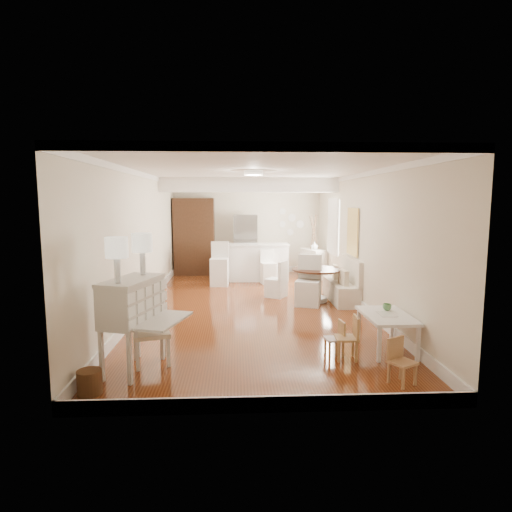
{
  "coord_description": "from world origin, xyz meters",
  "views": [
    {
      "loc": [
        -0.34,
        -8.76,
        2.23
      ],
      "look_at": [
        0.08,
        0.3,
        1.05
      ],
      "focal_mm": 30.0,
      "sensor_mm": 36.0,
      "label": 1
    }
  ],
  "objects": [
    {
      "name": "bar_stool_left",
      "position": [
        -0.78,
        2.39,
        0.57
      ],
      "size": [
        0.49,
        0.49,
        1.15
      ],
      "primitive_type": "cube",
      "rotation": [
        0.0,
        0.0,
        -0.06
      ],
      "color": "white",
      "rests_on": "ground"
    },
    {
      "name": "dining_table",
      "position": [
        1.44,
        0.5,
        0.37
      ],
      "size": [
        1.36,
        1.36,
        0.73
      ],
      "primitive_type": "cylinder",
      "rotation": [
        0.0,
        0.0,
        -0.31
      ],
      "color": "#452416",
      "rests_on": "ground"
    },
    {
      "name": "pantry_cabinet",
      "position": [
        -1.6,
        4.18,
        1.15
      ],
      "size": [
        1.2,
        0.6,
        2.3
      ],
      "primitive_type": "cube",
      "color": "#381E11",
      "rests_on": "ground"
    },
    {
      "name": "wicker_basket",
      "position": [
        -2.05,
        -3.95,
        0.14
      ],
      "size": [
        0.37,
        0.37,
        0.28
      ],
      "primitive_type": "cylinder",
      "rotation": [
        0.0,
        0.0,
        -0.38
      ],
      "color": "#55331A",
      "rests_on": "ground"
    },
    {
      "name": "kids_chair_a",
      "position": [
        1.2,
        -3.0,
        0.32
      ],
      "size": [
        0.33,
        0.33,
        0.63
      ],
      "primitive_type": "cube",
      "rotation": [
        0.0,
        0.0,
        -1.64
      ],
      "color": "tan",
      "rests_on": "ground"
    },
    {
      "name": "kids_table",
      "position": [
        1.9,
        -2.65,
        0.27
      ],
      "size": [
        0.66,
        1.1,
        0.55
      ],
      "primitive_type": "cube",
      "rotation": [
        0.0,
        0.0,
        0.0
      ],
      "color": "white",
      "rests_on": "ground"
    },
    {
      "name": "pencil_cup",
      "position": [
        1.98,
        -2.43,
        0.6
      ],
      "size": [
        0.17,
        0.17,
        0.1
      ],
      "primitive_type": "imported",
      "rotation": [
        0.0,
        0.0,
        0.43
      ],
      "color": "#599A5B",
      "rests_on": "kids_table"
    },
    {
      "name": "bar_stool_right",
      "position": [
        0.52,
        2.57,
        0.45
      ],
      "size": [
        0.43,
        0.43,
        0.91
      ],
      "primitive_type": "cube",
      "rotation": [
        0.0,
        0.0,
        0.22
      ],
      "color": "white",
      "rests_on": "ground"
    },
    {
      "name": "fridge",
      "position": [
        0.3,
        4.15,
        0.9
      ],
      "size": [
        0.75,
        0.65,
        1.8
      ],
      "primitive_type": "imported",
      "color": "silver",
      "rests_on": "ground"
    },
    {
      "name": "slip_chair_near",
      "position": [
        1.19,
        0.15,
        0.53
      ],
      "size": [
        0.64,
        0.66,
        1.07
      ],
      "primitive_type": "cube",
      "rotation": [
        0.0,
        0.0,
        -0.3
      ],
      "color": "white",
      "rests_on": "ground"
    },
    {
      "name": "slip_chair_far",
      "position": [
        0.58,
        0.99,
        0.42
      ],
      "size": [
        0.57,
        0.56,
        0.85
      ],
      "primitive_type": "cube",
      "rotation": [
        0.0,
        0.0,
        -2.13
      ],
      "color": "white",
      "rests_on": "ground"
    },
    {
      "name": "room",
      "position": [
        0.04,
        0.32,
        1.98
      ],
      "size": [
        9.0,
        9.04,
        2.82
      ],
      "color": "brown",
      "rests_on": "ground"
    },
    {
      "name": "banquette",
      "position": [
        1.99,
        0.5,
        0.49
      ],
      "size": [
        0.52,
        1.6,
        0.98
      ],
      "primitive_type": "cube",
      "color": "silver",
      "rests_on": "ground"
    },
    {
      "name": "branch_vase",
      "position": [
        1.91,
        3.34,
        0.95
      ],
      "size": [
        0.28,
        0.28,
        0.22
      ],
      "primitive_type": "imported",
      "rotation": [
        0.0,
        0.0,
        0.4
      ],
      "color": "white",
      "rests_on": "sideboard"
    },
    {
      "name": "gustavian_armchair",
      "position": [
        -1.51,
        -3.05,
        0.45
      ],
      "size": [
        0.65,
        0.65,
        0.9
      ],
      "primitive_type": "cube",
      "rotation": [
        0.0,
        0.0,
        1.87
      ],
      "color": "silver",
      "rests_on": "ground"
    },
    {
      "name": "kids_chair_c",
      "position": [
        1.67,
        -3.86,
        0.29
      ],
      "size": [
        0.38,
        0.38,
        0.57
      ],
      "primitive_type": "cube",
      "rotation": [
        0.0,
        0.0,
        0.5
      ],
      "color": "#B48052",
      "rests_on": "ground"
    },
    {
      "name": "secretary_bureau",
      "position": [
        -1.7,
        -3.25,
        0.62
      ],
      "size": [
        1.21,
        1.22,
        1.23
      ],
      "primitive_type": "cube",
      "rotation": [
        0.0,
        0.0,
        -0.29
      ],
      "color": "silver",
      "rests_on": "ground"
    },
    {
      "name": "kids_chair_b",
      "position": [
        1.06,
        -2.87,
        0.26
      ],
      "size": [
        0.28,
        0.28,
        0.52
      ],
      "primitive_type": "cube",
      "rotation": [
        0.0,
        0.0,
        -1.47
      ],
      "color": "#AD824E",
      "rests_on": "ground"
    },
    {
      "name": "sideboard",
      "position": [
        1.88,
        3.35,
        0.42
      ],
      "size": [
        0.69,
        0.96,
        0.84
      ],
      "primitive_type": "cube",
      "rotation": [
        0.0,
        0.0,
        0.37
      ],
      "color": "silver",
      "rests_on": "ground"
    },
    {
      "name": "breakfast_counter",
      "position": [
        0.1,
        3.1,
        0.52
      ],
      "size": [
        2.05,
        0.65,
        1.03
      ],
      "primitive_type": "cube",
      "color": "white",
      "rests_on": "ground"
    }
  ]
}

